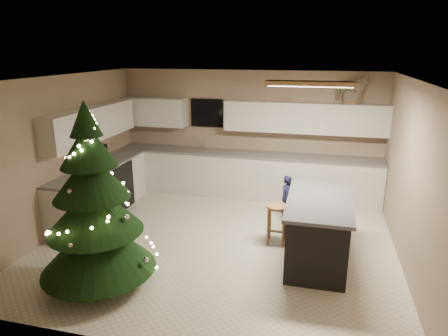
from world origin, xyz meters
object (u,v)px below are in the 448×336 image
(christmas_tree, at_px, (94,214))
(toddler, at_px, (288,199))
(island, at_px, (317,230))
(bar_stool, at_px, (277,215))
(rocking_horse, at_px, (351,89))

(christmas_tree, height_order, toddler, christmas_tree)
(toddler, bearing_deg, island, -111.18)
(christmas_tree, bearing_deg, bar_stool, 38.77)
(island, xyz_separation_m, toddler, (-0.54, 1.32, -0.06))
(rocking_horse, bearing_deg, toddler, 155.41)
(christmas_tree, relative_size, rocking_horse, 3.57)
(island, distance_m, bar_stool, 0.74)
(island, bearing_deg, toddler, 112.36)
(bar_stool, xyz_separation_m, christmas_tree, (-2.14, -1.72, 0.52))
(bar_stool, relative_size, christmas_tree, 0.27)
(christmas_tree, height_order, rocking_horse, rocking_horse)
(bar_stool, bearing_deg, toddler, 84.44)
(island, relative_size, christmas_tree, 0.70)
(bar_stool, bearing_deg, rocking_horse, 62.98)
(bar_stool, distance_m, toddler, 0.94)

